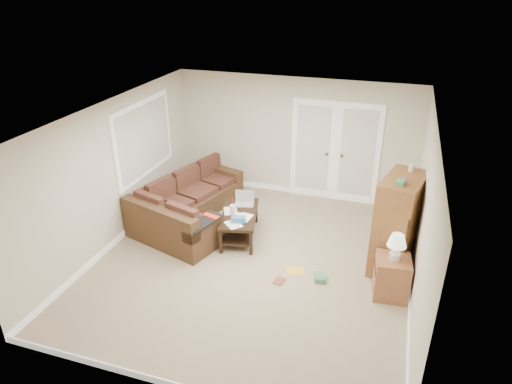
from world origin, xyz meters
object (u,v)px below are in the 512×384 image
(coffee_table, at_px, (240,223))
(side_cabinet, at_px, (392,274))
(sectional_sofa, at_px, (186,209))
(tv_armoire, at_px, (398,224))

(coffee_table, bearing_deg, side_cabinet, -31.58)
(side_cabinet, bearing_deg, sectional_sofa, 158.64)
(coffee_table, bearing_deg, tv_armoire, -16.18)
(sectional_sofa, xyz_separation_m, coffee_table, (1.14, -0.15, -0.04))
(tv_armoire, height_order, side_cabinet, tv_armoire)
(tv_armoire, xyz_separation_m, side_cabinet, (0.00, -0.75, -0.43))
(sectional_sofa, height_order, side_cabinet, side_cabinet)
(coffee_table, distance_m, tv_armoire, 2.73)
(side_cabinet, bearing_deg, coffee_table, 155.49)
(tv_armoire, bearing_deg, coffee_table, -168.71)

